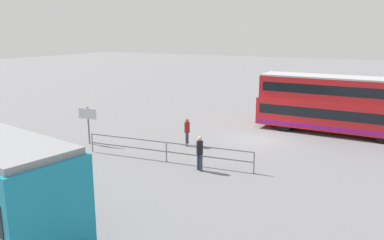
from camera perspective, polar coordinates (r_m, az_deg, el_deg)
name	(u,v)px	position (r m, az deg, el deg)	size (l,w,h in m)	color
ground_plane	(258,139)	(25.01, 9.71, -2.72)	(160.00, 160.00, 0.00)	slate
double_decker_bus	(339,105)	(27.19, 20.74, 2.10)	(10.55, 2.75, 3.80)	red
pedestrian_near_railing	(187,130)	(22.94, -0.73, -1.51)	(0.40, 0.40, 1.64)	#33384C
pedestrian_crossing	(200,151)	(18.84, 1.14, -4.57)	(0.42, 0.42, 1.72)	#33384C
pedestrian_railing	(166,148)	(20.21, -3.78, -4.10)	(9.23, 1.14, 1.08)	gray
info_sign	(88,118)	(23.98, -15.01, 0.26)	(1.17, 0.26, 2.28)	slate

